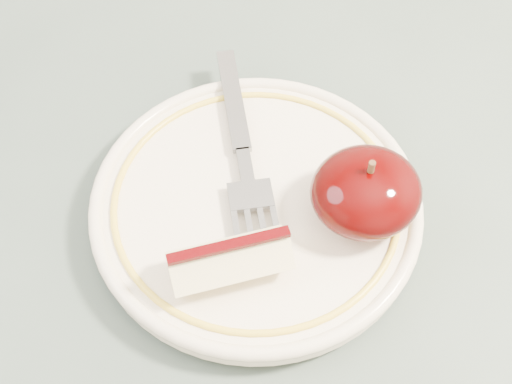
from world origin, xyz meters
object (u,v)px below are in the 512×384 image
object	(u,v)px
table	(122,373)
fork	(243,152)
plate	(256,205)
apple_half	(366,192)

from	to	relation	value
table	fork	bearing A→B (deg)	31.04
fork	table	bearing A→B (deg)	132.95
table	fork	distance (m)	0.17
plate	apple_half	distance (m)	0.07
table	apple_half	world-z (taller)	apple_half
apple_half	fork	world-z (taller)	apple_half
table	apple_half	bearing A→B (deg)	1.43
plate	fork	distance (m)	0.04
table	fork	xyz separation A→B (m)	(0.11, 0.07, 0.11)
apple_half	fork	size ratio (longest dim) A/B	0.39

